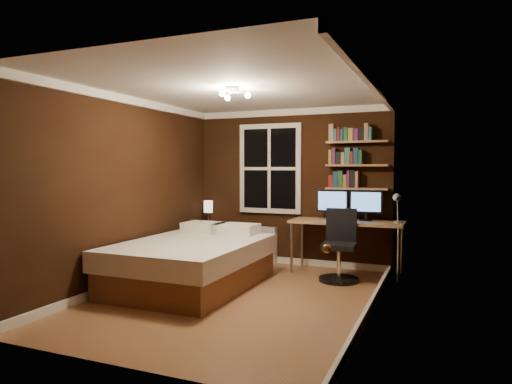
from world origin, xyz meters
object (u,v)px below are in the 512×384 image
at_px(radiator, 265,245).
at_px(monitor_left, 332,205).
at_px(bedside_lamp, 208,213).
at_px(nightstand, 208,243).
at_px(desk_lamp, 397,208).
at_px(desk, 347,225).
at_px(bed, 193,262).
at_px(office_chair, 340,254).
at_px(monitor_right, 366,206).

height_order(radiator, monitor_left, monitor_left).
bearing_deg(bedside_lamp, nightstand, 0.00).
bearing_deg(radiator, desk_lamp, -8.28).
distance_m(radiator, desk_lamp, 2.24).
xyz_separation_m(bedside_lamp, radiator, (0.97, 0.14, -0.50)).
relative_size(desk, desk_lamp, 3.74).
relative_size(bed, office_chair, 2.23).
bearing_deg(radiator, bed, -101.12).
distance_m(bedside_lamp, desk, 2.36).
distance_m(nightstand, bedside_lamp, 0.51).
height_order(monitor_left, desk_lamp, monitor_left).
bearing_deg(monitor_right, desk_lamp, -20.36).
relative_size(bedside_lamp, office_chair, 0.44).
bearing_deg(nightstand, bedside_lamp, 0.00).
relative_size(radiator, monitor_left, 1.24).
bearing_deg(monitor_left, radiator, 173.20).
distance_m(bed, nightstand, 1.72).
bearing_deg(radiator, monitor_right, -4.76).
height_order(nightstand, bedside_lamp, bedside_lamp).
relative_size(radiator, office_chair, 0.60).
height_order(bedside_lamp, radiator, bedside_lamp).
relative_size(radiator, desk_lamp, 1.35).
relative_size(nightstand, monitor_left, 1.20).
bearing_deg(office_chair, monitor_right, 61.63).
xyz_separation_m(monitor_right, office_chair, (-0.26, -0.57, -0.63)).
bearing_deg(desk_lamp, nightstand, 176.91).
relative_size(nightstand, monitor_right, 1.20).
height_order(bedside_lamp, monitor_left, monitor_left).
distance_m(bed, bedside_lamp, 1.78).
bearing_deg(bedside_lamp, bed, -68.61).
distance_m(bed, monitor_left, 2.30).
height_order(bedside_lamp, desk, bedside_lamp).
bearing_deg(bedside_lamp, monitor_left, 0.09).
xyz_separation_m(radiator, monitor_left, (1.15, -0.14, 0.71)).
relative_size(bed, desk_lamp, 5.02).
distance_m(bedside_lamp, desk_lamp, 3.09).
bearing_deg(radiator, desk, -9.01).
xyz_separation_m(bedside_lamp, desk, (2.35, -0.08, -0.07)).
bearing_deg(desk_lamp, monitor_left, 169.95).
height_order(nightstand, desk_lamp, desk_lamp).
height_order(desk, desk_lamp, desk_lamp).
relative_size(nightstand, radiator, 0.97).
bearing_deg(monitor_right, desk, -162.69).
height_order(bed, bedside_lamp, bedside_lamp).
xyz_separation_m(nightstand, office_chair, (2.36, -0.56, 0.09)).
bearing_deg(monitor_left, desk_lamp, -10.05).
distance_m(radiator, office_chair, 1.56).
bearing_deg(monitor_right, bedside_lamp, -179.92).
bearing_deg(desk, radiator, 170.99).
bearing_deg(office_chair, bedside_lamp, 163.16).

